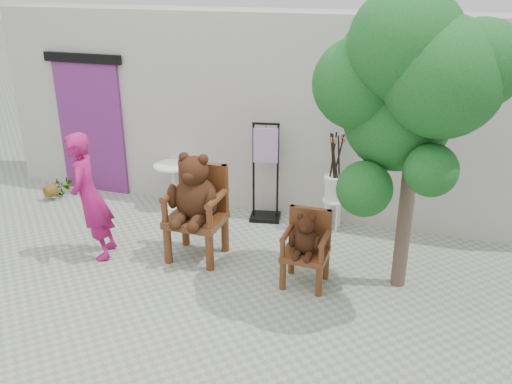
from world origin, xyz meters
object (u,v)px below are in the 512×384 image
Objects in this scene: stool_bucket at (334,188)px; chair_small at (306,242)px; display_stand at (265,183)px; tree at (408,81)px; person at (90,197)px; cafe_table at (174,180)px; chair_big at (196,199)px.

chair_small is at bearing -90.64° from stool_bucket.
display_stand is (-1.01, 1.59, 0.03)m from chair_small.
chair_small is 1.59m from stool_bucket.
tree is at bearing -48.00° from display_stand.
person is 0.49× the size of tree.
tree is (3.51, -1.50, 2.06)m from cafe_table.
chair_big is 2.99m from tree.
display_stand is 1.03m from stool_bucket.
cafe_table is 4.34m from tree.
tree is at bearing 74.59° from person.
tree reaches higher than cafe_table.
cafe_table is (-2.55, 1.59, -0.12)m from chair_small.
stool_bucket is (1.53, 1.39, -0.18)m from chair_big.
person reaches higher than display_stand.
person is (-1.30, -0.42, 0.02)m from chair_big.
chair_big is at bearing -53.39° from cafe_table.
tree reaches higher than chair_big.
tree reaches higher than stool_bucket.
chair_small is 1.31× the size of cafe_table.
cafe_table is 0.20× the size of tree.
display_stand is at bearing 143.06° from tree.
stool_bucket is at bearing 89.36° from chair_small.
chair_big is at bearing 87.77° from person.
cafe_table is 2.57m from stool_bucket.
chair_small is at bearing -68.52° from display_stand.
chair_small is 0.27× the size of tree.
display_stand reaches higher than stool_bucket.
cafe_table is 0.47× the size of display_stand.
person is 4.13m from tree.
chair_small is at bearing -7.58° from chair_big.
display_stand is at bearing -179.63° from stool_bucket.
cafe_table is at bearing 151.50° from person.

